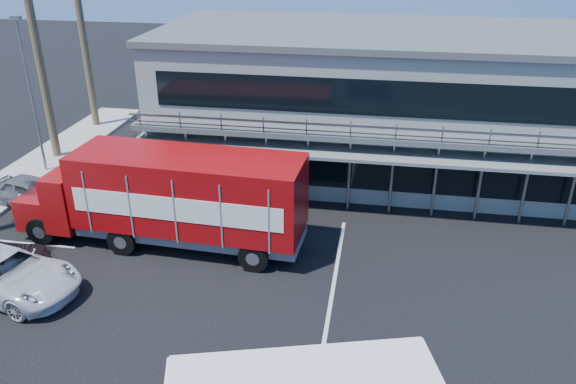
# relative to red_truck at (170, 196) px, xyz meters

# --- Properties ---
(ground) EXTENTS (120.00, 120.00, 0.00)m
(ground) POSITION_rel_red_truck_xyz_m (4.81, -5.04, -2.20)
(ground) COLOR black
(ground) RESTS_ON ground
(building) EXTENTS (22.40, 12.00, 7.30)m
(building) POSITION_rel_red_truck_xyz_m (7.81, 9.89, 1.46)
(building) COLOR gray
(building) RESTS_ON ground
(light_pole_far) EXTENTS (0.50, 0.25, 8.09)m
(light_pole_far) POSITION_rel_red_truck_xyz_m (-9.39, 5.96, 2.31)
(light_pole_far) COLOR gray
(light_pole_far) RESTS_ON ground
(red_truck) EXTENTS (11.98, 3.44, 3.99)m
(red_truck) POSITION_rel_red_truck_xyz_m (0.00, 0.00, 0.00)
(red_truck) COLOR maroon
(red_truck) RESTS_ON ground
(parked_car_c) EXTENTS (5.99, 3.74, 1.55)m
(parked_car_c) POSITION_rel_red_truck_xyz_m (-4.69, -4.24, -1.42)
(parked_car_c) COLOR silver
(parked_car_c) RESTS_ON ground
(parked_car_d) EXTENTS (5.10, 2.72, 1.41)m
(parked_car_d) POSITION_rel_red_truck_xyz_m (-4.69, 1.57, -1.49)
(parked_car_d) COLOR #2E343E
(parked_car_d) RESTS_ON ground
(parked_car_e) EXTENTS (4.56, 2.66, 1.46)m
(parked_car_e) POSITION_rel_red_truck_xyz_m (-7.69, 2.16, -1.47)
(parked_car_e) COLOR slate
(parked_car_e) RESTS_ON ground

